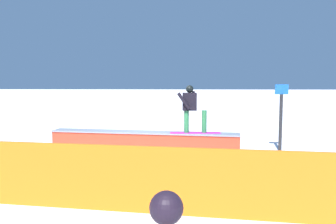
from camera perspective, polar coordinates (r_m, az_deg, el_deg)
name	(u,v)px	position (r m, az deg, el deg)	size (l,w,h in m)	color
ground_plane	(144,152)	(10.71, -3.92, -6.54)	(120.00, 120.00, 0.00)	white
grind_box	(144,143)	(10.65, -3.93, -5.03)	(5.70, 1.31, 0.63)	red
snowboarder	(191,107)	(10.24, 3.79, 0.79)	(1.49, 0.44, 1.40)	#BA2198
safety_fence	(115,178)	(6.05, -8.65, -10.57)	(11.66, 0.06, 1.12)	orange
trail_marker	(281,116)	(11.27, 17.81, -0.56)	(0.40, 0.10, 2.05)	#262628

